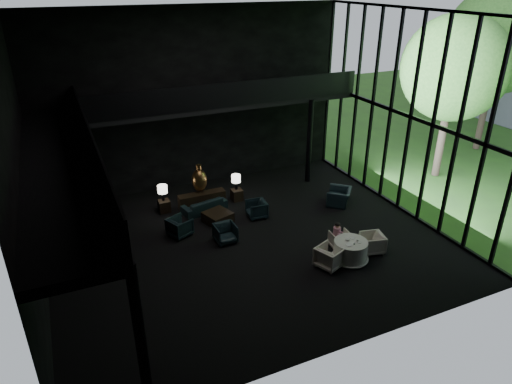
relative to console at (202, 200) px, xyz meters
name	(u,v)px	position (x,y,z in m)	size (l,w,h in m)	color
floor	(250,242)	(0.72, -3.48, -0.32)	(14.00, 12.00, 0.02)	black
ceiling	(248,14)	(0.72, -3.48, 7.68)	(14.00, 12.00, 0.02)	black
wall_back	(196,100)	(0.72, 2.52, 3.68)	(14.00, 0.04, 8.00)	black
wall_front	(353,219)	(0.72, -9.48, 3.68)	(14.00, 0.04, 8.00)	black
wall_left	(20,174)	(-6.28, -3.48, 3.68)	(0.04, 12.00, 8.00)	black
curtain_wall	(411,117)	(7.67, -3.48, 3.68)	(0.20, 12.00, 8.00)	black
mezzanine_left	(59,168)	(-5.28, -3.48, 3.68)	(2.00, 12.00, 0.25)	black
mezzanine_back	(224,103)	(1.72, 1.52, 3.68)	(12.00, 2.00, 0.25)	black
railing_left	(92,144)	(-4.28, -3.48, 4.28)	(0.06, 12.00, 1.00)	black
railing_back	(233,94)	(1.72, 0.52, 4.28)	(12.00, 0.06, 1.00)	black
column_sw	(141,341)	(-4.28, -9.18, 1.68)	(0.24, 0.24, 4.00)	black
column_nw	(86,161)	(-4.28, 2.22, 1.68)	(0.24, 0.24, 4.00)	black
column_ne	(309,142)	(5.52, 0.52, 1.68)	(0.24, 0.24, 4.00)	black
tree_near	(455,68)	(11.72, -1.48, 4.91)	(4.80, 4.80, 7.65)	#382D23
tree_far	(500,40)	(16.72, 0.52, 5.67)	(5.60, 5.60, 8.80)	#382D23
console	(202,200)	(0.00, 0.00, 0.00)	(2.02, 0.46, 0.64)	black
bronze_urn	(199,180)	(0.00, 0.24, 0.84)	(0.65, 0.65, 1.21)	#9C671E
side_table_left	(164,206)	(-1.60, 0.22, -0.07)	(0.47, 0.47, 0.51)	black
table_lamp_left	(162,190)	(-1.60, 0.25, 0.68)	(0.41, 0.41, 0.68)	black
side_table_right	(237,195)	(1.60, -0.02, -0.07)	(0.46, 0.46, 0.50)	black
table_lamp_right	(236,179)	(1.60, 0.04, 0.67)	(0.41, 0.41, 0.68)	black
sofa	(204,204)	(-0.05, -0.44, 0.02)	(1.74, 0.51, 0.68)	black
lounge_armchair_west	(180,226)	(-1.53, -1.94, 0.10)	(0.82, 0.77, 0.84)	black
lounge_armchair_east	(257,208)	(1.76, -1.80, 0.08)	(0.77, 0.72, 0.79)	black
lounge_armchair_south	(225,232)	(-0.11, -3.10, 0.08)	(0.77, 0.73, 0.80)	black
window_armchair	(339,194)	(5.49, -2.22, 0.17)	(1.11, 0.72, 0.97)	black
coffee_table	(218,217)	(0.14, -1.56, -0.11)	(0.97, 0.97, 0.43)	black
dining_table	(350,252)	(3.43, -6.01, 0.01)	(1.32, 1.32, 0.75)	white
dining_chair_north	(340,240)	(3.57, -5.19, -0.01)	(0.60, 0.57, 0.62)	#ACA895
dining_chair_east	(372,242)	(4.46, -5.90, 0.08)	(0.77, 0.72, 0.79)	silver
dining_chair_west	(330,255)	(2.56, -6.06, 0.14)	(0.89, 0.83, 0.91)	#BDB7A1
child	(337,230)	(3.44, -5.13, 0.42)	(0.27, 0.27, 0.58)	#D393AA
plate_a	(349,245)	(3.23, -6.16, 0.44)	(0.23, 0.23, 0.01)	white
plate_b	(352,238)	(3.62, -5.83, 0.44)	(0.21, 0.21, 0.01)	white
saucer	(359,242)	(3.66, -6.18, 0.44)	(0.16, 0.16, 0.01)	white
coffee_cup	(358,240)	(3.64, -6.10, 0.47)	(0.08, 0.08, 0.06)	white
cereal_bowl	(348,240)	(3.35, -5.91, 0.47)	(0.15, 0.15, 0.08)	white
cream_pot	(354,244)	(3.41, -6.22, 0.46)	(0.05, 0.05, 0.06)	#99999E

